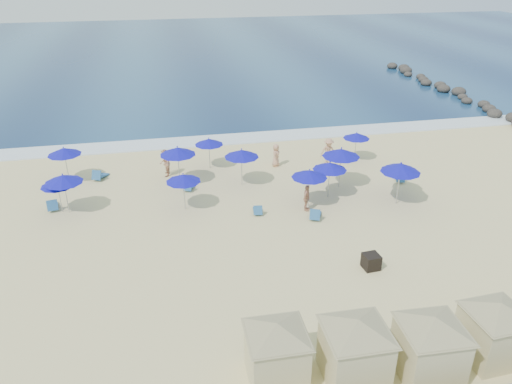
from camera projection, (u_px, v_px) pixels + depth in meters
ground at (290, 237)px, 26.14m from camera, size 160.00×160.00×0.00m
ocean at (194, 51)px, 74.60m from camera, size 160.00×80.00×0.06m
surf_line at (239, 139)px, 39.79m from camera, size 160.00×2.50×0.08m
rock_jetty at (449, 90)px, 52.31m from camera, size 2.56×26.66×0.96m
trash_bin at (371, 262)px, 23.45m from camera, size 0.79×0.79×0.73m
cabana_0 at (277, 344)px, 16.90m from camera, size 4.25×4.25×2.67m
cabana_1 at (356, 342)px, 16.88m from camera, size 4.49×4.49×2.82m
cabana_2 at (431, 338)px, 17.06m from camera, size 4.40×4.40×2.76m
cabana_3 at (496, 323)px, 17.83m from camera, size 4.26×4.26×2.68m
umbrella_0 at (63, 179)px, 27.72m from camera, size 2.14×2.14×2.44m
umbrella_1 at (57, 183)px, 27.88m from camera, size 1.87×1.87×2.13m
umbrella_2 at (64, 151)px, 31.62m from camera, size 2.11×2.11×2.40m
umbrella_3 at (183, 178)px, 28.17m from camera, size 2.00×2.00×2.27m
umbrella_4 at (209, 142)px, 33.68m from camera, size 1.95×1.95×2.21m
umbrella_5 at (178, 151)px, 31.21m from camera, size 2.28×2.28×2.59m
umbrella_6 at (309, 174)px, 28.48m from camera, size 2.09×2.09×2.38m
umbrella_7 at (242, 153)px, 31.09m from camera, size 2.19×2.19×2.49m
umbrella_8 at (341, 153)px, 30.76m from camera, size 2.35×2.35×2.67m
umbrella_9 at (357, 136)px, 35.00m from camera, size 1.88×1.88×2.14m
umbrella_10 at (400, 166)px, 29.91m from camera, size 1.91×1.91×2.18m
umbrella_11 at (401, 168)px, 28.63m from camera, size 2.33×2.33×2.65m
umbrella_12 at (330, 166)px, 29.57m from camera, size 2.06×2.06×2.34m
beach_chair_0 at (52, 205)px, 28.88m from camera, size 0.83×1.41×0.73m
beach_chair_1 at (99, 175)px, 32.73m from camera, size 1.09×1.49×0.75m
beach_chair_2 at (189, 187)px, 31.25m from camera, size 0.87×1.23×0.62m
beach_chair_3 at (258, 210)px, 28.45m from camera, size 0.66×1.19×0.62m
beach_chair_4 at (315, 214)px, 27.91m from camera, size 1.03×1.40×0.70m
beach_chair_5 at (400, 178)px, 32.41m from camera, size 0.90×1.33×0.67m
beachgoer_0 at (165, 163)px, 32.91m from camera, size 0.80×0.97×1.83m
beachgoer_1 at (307, 198)px, 28.55m from camera, size 0.80×0.99×1.57m
beachgoer_2 at (328, 151)px, 34.82m from camera, size 1.27×0.82×1.87m
beachgoer_3 at (276, 155)px, 34.49m from camera, size 0.81×0.93×1.61m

